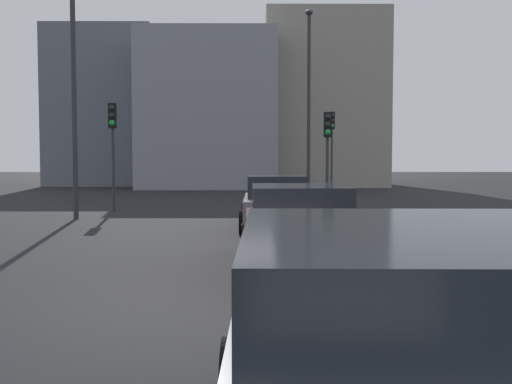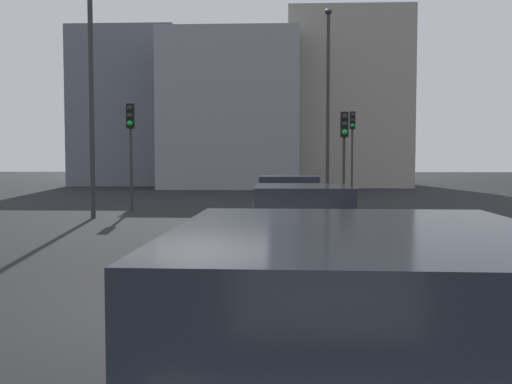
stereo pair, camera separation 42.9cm
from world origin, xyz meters
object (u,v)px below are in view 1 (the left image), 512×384
Objects in this scene: car_maroon_left_second at (298,228)px; traffic_light_near_right at (113,134)px; car_grey_left_lead at (277,203)px; traffic_light_near_left at (328,140)px; traffic_light_far_left at (332,136)px; street_lamp_far at (309,91)px; street_lamp_kerbside at (73,66)px.

traffic_light_near_right reaches higher than car_maroon_left_second.
traffic_light_near_left reaches higher than car_grey_left_lead.
car_maroon_left_second is (-5.80, -0.15, 0.00)m from car_grey_left_lead.
traffic_light_near_right reaches higher than traffic_light_near_left.
traffic_light_far_left reaches higher than car_maroon_left_second.
street_lamp_far is (-3.30, 1.53, 1.91)m from traffic_light_far_left.
traffic_light_near_right reaches higher than car_grey_left_lead.
car_grey_left_lead is 0.93× the size of traffic_light_far_left.
traffic_light_near_right is (11.11, 5.91, 2.13)m from car_maroon_left_second.
car_maroon_left_second is 1.16× the size of traffic_light_near_right.
car_maroon_left_second is at bearing 24.20° from traffic_light_near_right.
street_lamp_far is at bearing -44.98° from street_lamp_kerbside.
car_grey_left_lead is 1.02× the size of traffic_light_near_right.
traffic_light_far_left is at bearing -24.79° from street_lamp_far.
traffic_light_far_left is 4.11m from street_lamp_far.
traffic_light_near_left is at bearing -74.86° from street_lamp_kerbside.
traffic_light_far_left is at bearing -9.97° from car_maroon_left_second.
street_lamp_kerbside is at bearing -74.24° from traffic_light_near_left.
traffic_light_near_left reaches higher than car_maroon_left_second.
traffic_light_far_left is (9.30, -1.41, 0.53)m from traffic_light_near_left.
car_grey_left_lead is 11.96m from street_lamp_far.
traffic_light_near_right is 12.85m from traffic_light_far_left.
traffic_light_far_left is at bearing -40.23° from street_lamp_kerbside.
street_lamp_kerbside is (-11.57, 9.78, 1.75)m from traffic_light_far_left.
car_grey_left_lead is at bearing 170.14° from street_lamp_far.
traffic_light_near_right is at bearing 47.72° from car_grey_left_lead.
street_lamp_far is (6.00, 0.12, 2.44)m from traffic_light_near_left.
car_grey_left_lead is at bearing -21.48° from traffic_light_near_left.
traffic_light_far_left reaches higher than traffic_light_near_right.
street_lamp_kerbside is at bearing 67.18° from car_grey_left_lead.
street_lamp_kerbside is (-2.59, 0.58, 2.03)m from traffic_light_near_right.
car_maroon_left_second is 11.11m from traffic_light_near_left.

